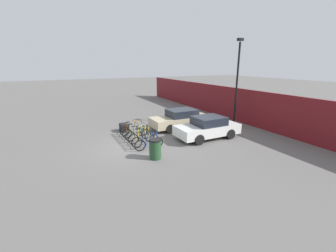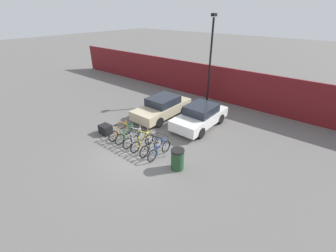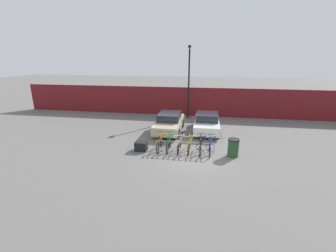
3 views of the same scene
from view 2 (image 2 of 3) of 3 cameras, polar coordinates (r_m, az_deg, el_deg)
name	(u,v)px [view 2 (image 2 of 3)]	position (r m, az deg, el deg)	size (l,w,h in m)	color
ground_plane	(140,155)	(11.69, -7.07, -7.29)	(120.00, 120.00, 0.00)	#605E5B
hoarding_wall	(227,86)	(18.26, 14.75, 9.87)	(36.00, 0.16, 2.71)	maroon
bike_rack	(140,138)	(12.21, -7.01, -2.95)	(3.50, 0.04, 0.57)	gray
bicycle_orange	(121,132)	(13.17, -11.96, -1.48)	(0.68, 1.71, 1.05)	black
bicycle_green	(127,135)	(12.78, -10.37, -2.25)	(0.68, 1.71, 1.05)	black
bicycle_white	(135,139)	(12.37, -8.46, -3.18)	(0.68, 1.71, 1.05)	black
bicycle_yellow	(142,142)	(12.00, -6.54, -4.10)	(0.68, 1.71, 1.05)	black
bicycle_black	(151,146)	(11.60, -4.25, -5.19)	(0.68, 1.71, 1.05)	black
bicycle_blue	(159,150)	(11.29, -2.23, -6.15)	(0.68, 1.71, 1.05)	black
car_beige	(162,107)	(15.39, -1.44, 4.85)	(1.91, 4.43, 1.40)	#C1B28E
car_white	(200,116)	(14.19, 8.15, 2.51)	(1.91, 4.13, 1.40)	silver
lamp_post	(210,57)	(17.35, 10.74, 16.90)	(0.24, 0.44, 6.39)	black
trash_bin	(177,159)	(10.43, 2.42, -8.40)	(0.63, 0.63, 1.03)	#234728
cargo_crate	(106,129)	(13.87, -15.57, -0.83)	(0.70, 0.56, 0.55)	black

